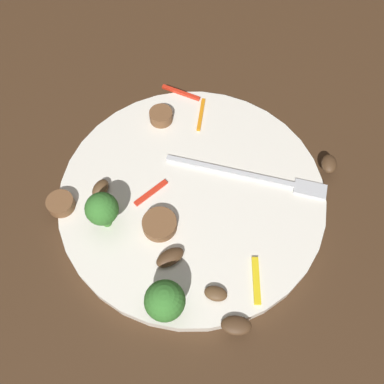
{
  "coord_description": "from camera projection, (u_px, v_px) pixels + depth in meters",
  "views": [
    {
      "loc": [
        0.14,
        -0.18,
        0.42
      ],
      "look_at": [
        0.0,
        0.0,
        0.01
      ],
      "focal_mm": 39.77,
      "sensor_mm": 36.0,
      "label": 1
    }
  ],
  "objects": [
    {
      "name": "broccoli_floret_0",
      "position": [
        102.0,
        209.0,
        0.42
      ],
      "size": [
        0.03,
        0.03,
        0.05
      ],
      "color": "#408630",
      "rests_on": "plate"
    },
    {
      "name": "pepper_strip_1",
      "position": [
        256.0,
        280.0,
        0.41
      ],
      "size": [
        0.03,
        0.04,
        0.0
      ],
      "primitive_type": "cube",
      "rotation": [
        0.0,
        0.0,
        2.23
      ],
      "color": "yellow",
      "rests_on": "plate"
    },
    {
      "name": "sausage_slice_0",
      "position": [
        161.0,
        116.0,
        0.5
      ],
      "size": [
        0.04,
        0.04,
        0.01
      ],
      "primitive_type": "cylinder",
      "rotation": [
        0.0,
        0.0,
        2.02
      ],
      "color": "brown",
      "rests_on": "plate"
    },
    {
      "name": "plate",
      "position": [
        192.0,
        195.0,
        0.47
      ],
      "size": [
        0.29,
        0.29,
        0.01
      ],
      "primitive_type": "cylinder",
      "color": "white",
      "rests_on": "ground_plane"
    },
    {
      "name": "mushroom_2",
      "position": [
        216.0,
        293.0,
        0.4
      ],
      "size": [
        0.03,
        0.02,
        0.01
      ],
      "primitive_type": "ellipsoid",
      "rotation": [
        0.0,
        0.0,
        3.58
      ],
      "color": "brown",
      "rests_on": "plate"
    },
    {
      "name": "broccoli_floret_1",
      "position": [
        165.0,
        301.0,
        0.37
      ],
      "size": [
        0.04,
        0.04,
        0.05
      ],
      "color": "#408630",
      "rests_on": "plate"
    },
    {
      "name": "mushroom_1",
      "position": [
        329.0,
        164.0,
        0.47
      ],
      "size": [
        0.03,
        0.03,
        0.01
      ],
      "primitive_type": "ellipsoid",
      "rotation": [
        0.0,
        0.0,
        5.25
      ],
      "color": "#4C331E",
      "rests_on": "plate"
    },
    {
      "name": "mushroom_4",
      "position": [
        236.0,
        325.0,
        0.39
      ],
      "size": [
        0.03,
        0.03,
        0.01
      ],
      "primitive_type": "ellipsoid",
      "rotation": [
        0.0,
        0.0,
        3.74
      ],
      "color": "#4C331E",
      "rests_on": "plate"
    },
    {
      "name": "mushroom_3",
      "position": [
        170.0,
        257.0,
        0.42
      ],
      "size": [
        0.03,
        0.03,
        0.01
      ],
      "primitive_type": "ellipsoid",
      "rotation": [
        0.0,
        0.0,
        1.22
      ],
      "color": "#4C331E",
      "rests_on": "plate"
    },
    {
      "name": "pepper_strip_3",
      "position": [
        151.0,
        193.0,
        0.46
      ],
      "size": [
        0.01,
        0.04,
        0.0
      ],
      "primitive_type": "cube",
      "rotation": [
        0.0,
        0.0,
        1.41
      ],
      "color": "red",
      "rests_on": "plate"
    },
    {
      "name": "pepper_strip_0",
      "position": [
        201.0,
        115.0,
        0.51
      ],
      "size": [
        0.03,
        0.04,
        0.0
      ],
      "primitive_type": "cube",
      "rotation": [
        0.0,
        0.0,
        5.25
      ],
      "color": "orange",
      "rests_on": "plate"
    },
    {
      "name": "fork",
      "position": [
        257.0,
        177.0,
        0.47
      ],
      "size": [
        0.17,
        0.08,
        0.0
      ],
      "rotation": [
        0.0,
        0.0,
        0.42
      ],
      "color": "silver",
      "rests_on": "plate"
    },
    {
      "name": "pepper_strip_2",
      "position": [
        181.0,
        93.0,
        0.53
      ],
      "size": [
        0.05,
        0.02,
        0.0
      ],
      "primitive_type": "cube",
      "rotation": [
        0.0,
        0.0,
        0.25
      ],
      "color": "red",
      "rests_on": "plate"
    },
    {
      "name": "sausage_slice_2",
      "position": [
        162.0,
        226.0,
        0.44
      ],
      "size": [
        0.04,
        0.04,
        0.01
      ],
      "primitive_type": "cylinder",
      "rotation": [
        0.0,
        0.0,
        1.82
      ],
      "color": "brown",
      "rests_on": "plate"
    },
    {
      "name": "ground_plane",
      "position": [
        192.0,
        198.0,
        0.47
      ],
      "size": [
        1.4,
        1.4,
        0.0
      ],
      "primitive_type": "plane",
      "color": "#422B19"
    },
    {
      "name": "sausage_slice_1",
      "position": [
        61.0,
        204.0,
        0.45
      ],
      "size": [
        0.04,
        0.04,
        0.01
      ],
      "primitive_type": "cylinder",
      "rotation": [
        0.0,
        0.0,
        2.37
      ],
      "color": "brown",
      "rests_on": "plate"
    },
    {
      "name": "mushroom_0",
      "position": [
        100.0,
        189.0,
        0.46
      ],
      "size": [
        0.02,
        0.03,
        0.01
      ],
      "primitive_type": "ellipsoid",
      "rotation": [
        0.0,
        0.0,
        4.95
      ],
      "color": "brown",
      "rests_on": "plate"
    }
  ]
}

